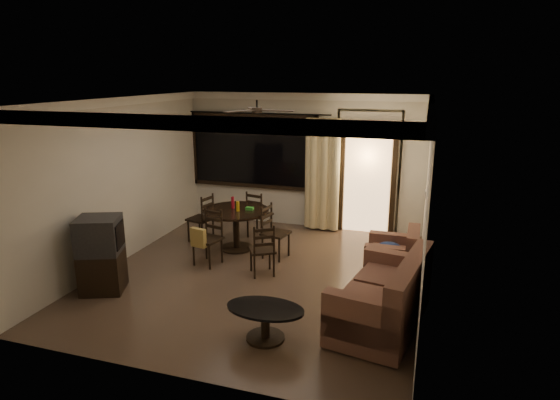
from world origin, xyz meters
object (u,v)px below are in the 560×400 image
(dining_chair_north, at_px, (259,223))
(armchair, at_px, (395,258))
(sofa, at_px, (386,300))
(coffee_table, at_px, (265,318))
(dining_chair_west, at_px, (201,227))
(dining_chair_east, at_px, (275,242))
(side_chair, at_px, (262,259))
(tv_cabinet, at_px, (101,254))
(dining_table, at_px, (236,218))
(dining_chair_south, at_px, (207,247))

(dining_chair_north, bearing_deg, armchair, 168.93)
(dining_chair_north, bearing_deg, sofa, 147.14)
(coffee_table, bearing_deg, dining_chair_west, 128.55)
(dining_chair_east, xyz_separation_m, side_chair, (0.03, -0.77, -0.02))
(dining_chair_west, relative_size, coffee_table, 0.97)
(dining_chair_east, distance_m, tv_cabinet, 2.91)
(dining_table, distance_m, sofa, 3.54)
(tv_cabinet, height_order, sofa, tv_cabinet)
(armchair, bearing_deg, coffee_table, -120.87)
(dining_table, distance_m, side_chair, 1.32)
(dining_chair_west, bearing_deg, armchair, 93.23)
(dining_chair_south, relative_size, tv_cabinet, 0.82)
(dining_chair_north, height_order, side_chair, dining_chair_north)
(dining_chair_south, bearing_deg, dining_chair_east, 45.70)
(dining_table, distance_m, armchair, 2.95)
(dining_chair_west, xyz_separation_m, side_chair, (1.67, -1.13, -0.02))
(dining_chair_east, bearing_deg, side_chair, -164.92)
(armchair, bearing_deg, dining_table, 171.30)
(sofa, distance_m, coffee_table, 1.57)
(tv_cabinet, bearing_deg, dining_chair_east, 23.25)
(dining_chair_west, distance_m, armchair, 3.78)
(dining_chair_south, height_order, side_chair, dining_chair_south)
(dining_table, bearing_deg, dining_chair_south, -102.70)
(dining_table, relative_size, dining_chair_south, 1.28)
(dining_table, xyz_separation_m, dining_chair_north, (0.17, 0.77, -0.32))
(sofa, height_order, armchair, sofa)
(dining_chair_west, xyz_separation_m, dining_chair_north, (0.99, 0.59, 0.00))
(dining_chair_east, bearing_deg, armchair, -84.21)
(dining_chair_west, bearing_deg, dining_chair_east, 90.00)
(dining_table, height_order, dining_chair_south, dining_table)
(dining_table, xyz_separation_m, armchair, (2.91, -0.43, -0.27))
(dining_chair_east, bearing_deg, dining_chair_west, 90.00)
(coffee_table, bearing_deg, armchair, 59.36)
(dining_chair_west, height_order, dining_chair_east, same)
(dining_chair_east, bearing_deg, dining_table, 89.92)
(sofa, xyz_separation_m, side_chair, (-2.05, 1.06, -0.11))
(dining_chair_east, height_order, coffee_table, dining_chair_east)
(armchair, height_order, side_chair, side_chair)
(dining_chair_north, bearing_deg, dining_table, 90.11)
(dining_chair_east, distance_m, armchair, 2.11)
(dining_chair_south, distance_m, sofa, 3.31)
(dining_table, distance_m, dining_chair_west, 0.90)
(dining_table, bearing_deg, sofa, -34.70)
(dining_chair_north, xyz_separation_m, side_chair, (0.68, -1.72, -0.02))
(dining_table, bearing_deg, armchair, -8.47)
(dining_chair_west, distance_m, coffee_table, 3.76)
(dining_chair_east, height_order, sofa, sofa)
(dining_table, distance_m, dining_chair_south, 0.91)
(dining_chair_north, xyz_separation_m, armchair, (2.74, -1.20, 0.05))
(armchair, bearing_deg, tv_cabinet, -156.92)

